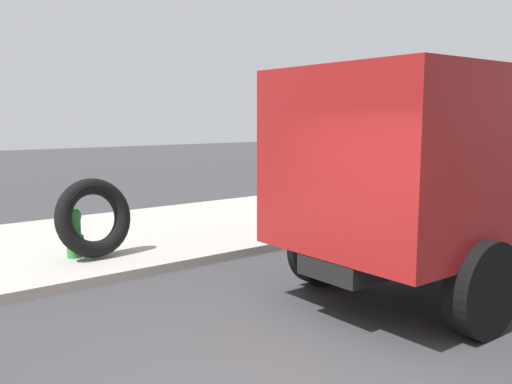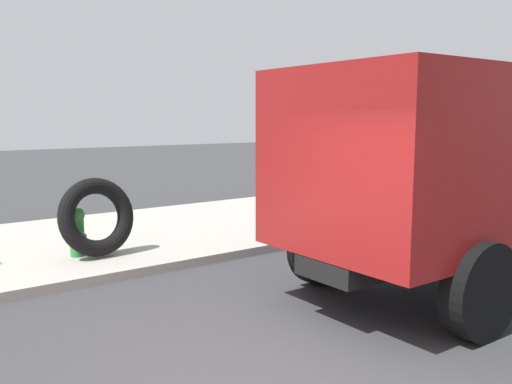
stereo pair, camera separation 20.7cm
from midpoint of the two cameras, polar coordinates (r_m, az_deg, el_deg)
sidewalk_curb at (r=10.58m, az=-22.66°, el=-5.64°), size 36.00×5.00×0.15m
fire_hydrant at (r=9.43m, az=-19.02°, el=-3.87°), size 0.27×0.61×0.82m
loose_tire at (r=9.27m, az=-17.12°, el=-2.58°), size 1.32×0.60×1.32m
dump_truck_blue at (r=8.77m, az=22.08°, el=1.92°), size 7.05×2.92×3.00m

